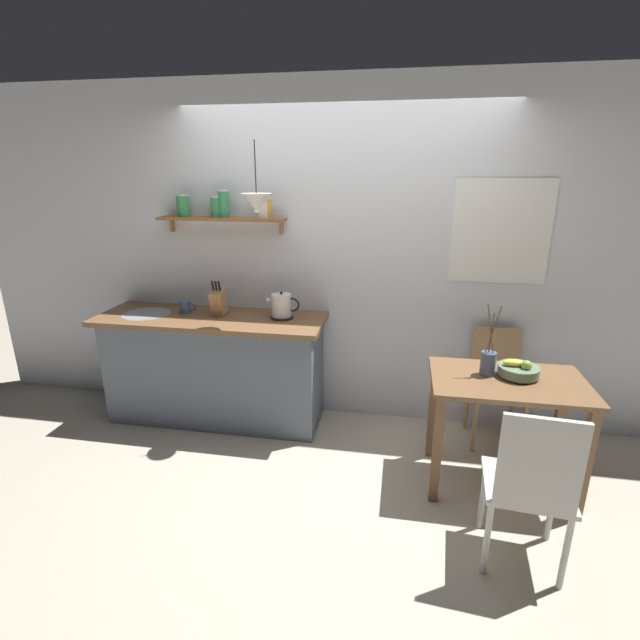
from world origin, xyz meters
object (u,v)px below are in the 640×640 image
fruit_bowl (518,370)px  knife_block (218,302)px  dining_table (506,400)px  twig_vase (488,362)px  pendant_lamp (257,203)px  dining_chair_far (496,380)px  electric_kettle (282,306)px  coffee_mug_by_sink (186,307)px  dining_chair_near (531,483)px

fruit_bowl → knife_block: bearing=167.7°
dining_table → twig_vase: 0.27m
dining_table → fruit_bowl: (0.06, 0.05, 0.19)m
pendant_lamp → dining_table: bearing=-11.4°
dining_chair_far → knife_block: knife_block is taller
electric_kettle → knife_block: (-0.52, -0.02, 0.02)m
dining_chair_far → pendant_lamp: (-1.78, -0.25, 1.32)m
dining_chair_far → coffee_mug_by_sink: (-2.48, -0.05, 0.48)m
knife_block → twig_vase: bearing=-13.5°
electric_kettle → pendant_lamp: bearing=-119.0°
coffee_mug_by_sink → pendant_lamp: 1.12m
coffee_mug_by_sink → dining_chair_near: bearing=-27.7°
knife_block → coffee_mug_by_sink: 0.30m
dining_chair_far → coffee_mug_by_sink: size_ratio=6.47×
electric_kettle → dining_chair_near: bearing=-38.2°
dining_chair_far → coffee_mug_by_sink: coffee_mug_by_sink is taller
knife_block → fruit_bowl: bearing=-12.3°
pendant_lamp → coffee_mug_by_sink: bearing=164.0°
electric_kettle → knife_block: knife_block is taller
fruit_bowl → twig_vase: twig_vase is taller
twig_vase → electric_kettle: bearing=161.5°
dining_chair_far → dining_table: bearing=-95.4°
fruit_bowl → coffee_mug_by_sink: (-2.49, 0.50, 0.15)m
fruit_bowl → twig_vase: (-0.19, -0.00, 0.04)m
dining_chair_near → knife_block: size_ratio=3.29×
dining_chair_far → electric_kettle: 1.75m
dining_table → dining_chair_far: size_ratio=1.10×
twig_vase → pendant_lamp: 1.88m
dining_table → pendant_lamp: bearing=168.6°
fruit_bowl → coffee_mug_by_sink: 2.54m
electric_kettle → knife_block: 0.52m
dining_chair_far → pendant_lamp: pendant_lamp is taller
dining_chair_near → fruit_bowl: size_ratio=3.77×
knife_block → coffee_mug_by_sink: size_ratio=2.14×
pendant_lamp → dining_chair_far: bearing=8.1°
dining_table → coffee_mug_by_sink: size_ratio=7.09×
dining_chair_near → pendant_lamp: 2.39m
fruit_bowl → pendant_lamp: bearing=170.5°
twig_vase → pendant_lamp: pendant_lamp is taller
dining_chair_near → electric_kettle: bearing=141.8°
knife_block → pendant_lamp: pendant_lamp is taller
dining_table → dining_chair_near: (-0.01, -0.72, -0.10)m
knife_block → pendant_lamp: size_ratio=0.60×
dining_chair_far → pendant_lamp: 2.23m
dining_table → knife_block: size_ratio=3.31×
twig_vase → pendant_lamp: (-1.59, 0.30, 0.95)m
dining_table → pendant_lamp: 2.12m
dining_chair_near → coffee_mug_by_sink: (-2.42, 1.27, 0.44)m
dining_chair_near → pendant_lamp: bearing=148.1°
dining_chair_far → pendant_lamp: size_ratio=1.81×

